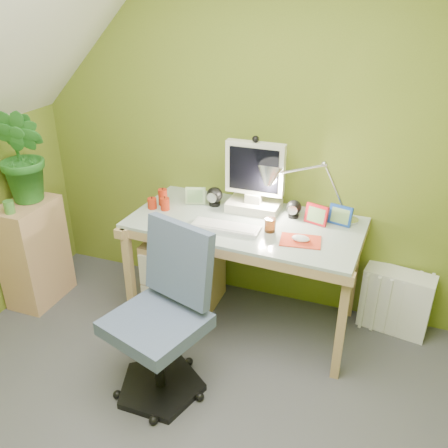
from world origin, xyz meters
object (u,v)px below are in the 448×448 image
(desk, at_px, (244,273))
(task_chair, at_px, (155,322))
(desk_lamp, at_px, (326,178))
(potted_plant, at_px, (24,156))
(monitor, at_px, (255,171))
(side_ledge, at_px, (34,253))
(radiator, at_px, (396,301))

(desk, distance_m, task_chair, 0.82)
(desk_lamp, distance_m, potted_plant, 1.96)
(monitor, bearing_deg, task_chair, -105.15)
(desk_lamp, xyz_separation_m, task_chair, (-0.70, -0.95, -0.57))
(monitor, bearing_deg, side_ledge, -164.02)
(desk_lamp, relative_size, radiator, 1.30)
(desk, height_order, task_chair, task_chair)
(monitor, relative_size, side_ledge, 0.71)
(radiator, bearing_deg, potted_plant, -159.27)
(desk, height_order, potted_plant, potted_plant)
(desk, xyz_separation_m, side_ledge, (-1.50, -0.26, -0.00))
(desk_lamp, distance_m, task_chair, 1.31)
(monitor, distance_m, potted_plant, 1.52)
(desk_lamp, bearing_deg, monitor, 178.09)
(desk, distance_m, desk_lamp, 0.83)
(desk_lamp, height_order, potted_plant, potted_plant)
(desk, xyz_separation_m, potted_plant, (-1.47, -0.21, 0.71))
(desk, bearing_deg, task_chair, -105.13)
(desk_lamp, bearing_deg, radiator, 7.82)
(monitor, bearing_deg, potted_plant, -165.50)
(potted_plant, height_order, task_chair, potted_plant)
(desk_lamp, height_order, task_chair, desk_lamp)
(monitor, bearing_deg, desk, -90.38)
(monitor, xyz_separation_m, desk_lamp, (0.45, 0.00, 0.01))
(monitor, xyz_separation_m, side_ledge, (-1.50, -0.44, -0.66))
(task_chair, bearing_deg, radiator, 58.14)
(radiator, bearing_deg, desk, -154.92)
(side_ledge, distance_m, potted_plant, 0.71)
(side_ledge, height_order, radiator, side_ledge)
(monitor, relative_size, radiator, 1.25)
(desk, xyz_separation_m, monitor, (-0.00, 0.18, 0.66))
(desk, xyz_separation_m, task_chair, (-0.25, -0.77, 0.10))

